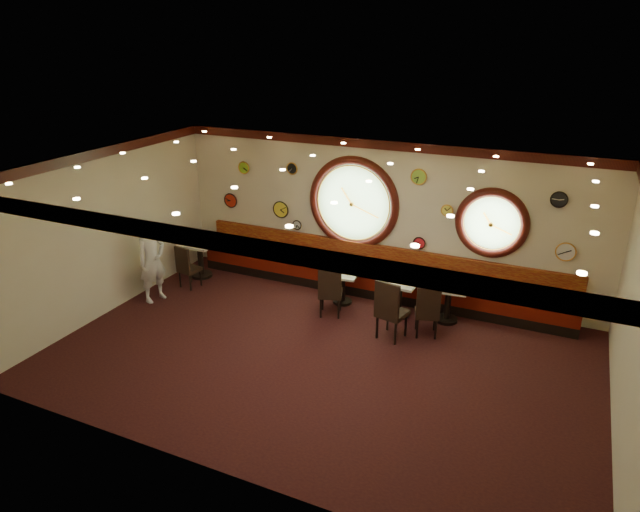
{
  "coord_description": "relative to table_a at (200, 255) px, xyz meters",
  "views": [
    {
      "loc": [
        3.5,
        -7.64,
        5.2
      ],
      "look_at": [
        -0.36,
        0.8,
        1.5
      ],
      "focal_mm": 32.0,
      "sensor_mm": 36.0,
      "label": 1
    }
  ],
  "objects": [
    {
      "name": "wall_clock_1",
      "position": [
        4.6,
        0.97,
        2.03
      ],
      "size": [
        0.3,
        0.03,
        0.3
      ],
      "primitive_type": "cylinder",
      "rotation": [
        1.57,
        0.0,
        0.0
      ],
      "color": "#86BE3B",
      "rests_on": "wall_back"
    },
    {
      "name": "wall_clock_0",
      "position": [
        0.65,
        0.97,
        1.83
      ],
      "size": [
        0.26,
        0.03,
        0.26
      ],
      "primitive_type": "cylinder",
      "rotation": [
        1.57,
        0.0,
        0.0
      ],
      "color": "#80B724",
      "rests_on": "wall_back"
    },
    {
      "name": "condiment_b_salt",
      "position": [
        3.33,
        0.12,
        0.21
      ],
      "size": [
        0.04,
        0.04,
        0.11
      ],
      "primitive_type": "cylinder",
      "color": "silver",
      "rests_on": "table_b"
    },
    {
      "name": "wall_clock_6",
      "position": [
        1.85,
        0.97,
        1.93
      ],
      "size": [
        0.24,
        0.03,
        0.24
      ],
      "primitive_type": "cylinder",
      "rotation": [
        1.57,
        0.0,
        0.0
      ],
      "color": "black",
      "rests_on": "wall_back"
    },
    {
      "name": "chair_b",
      "position": [
        3.41,
        -0.56,
        0.09
      ],
      "size": [
        0.56,
        0.56,
        0.65
      ],
      "rotation": [
        0.0,
        0.0,
        0.32
      ],
      "color": "black",
      "rests_on": "floor"
    },
    {
      "name": "porthole_right_ring",
      "position": [
        6.05,
        0.96,
        1.28
      ],
      "size": [
        1.09,
        0.03,
        1.09
      ],
      "primitive_type": "torus",
      "rotation": [
        1.57,
        0.0,
        0.0
      ],
      "color": "gold",
      "rests_on": "wall_back"
    },
    {
      "name": "wall_right",
      "position": [
        8.35,
        -1.99,
        1.08
      ],
      "size": [
        0.02,
        6.0,
        3.2
      ],
      "primitive_type": "cube",
      "color": "beige",
      "rests_on": "floor"
    },
    {
      "name": "condiment_b_bottle",
      "position": [
        3.51,
        0.11,
        0.24
      ],
      "size": [
        0.06,
        0.06,
        0.18
      ],
      "primitive_type": "cylinder",
      "color": "gold",
      "rests_on": "table_b"
    },
    {
      "name": "chair_c",
      "position": [
        4.72,
        -0.94,
        0.14
      ],
      "size": [
        0.57,
        0.57,
        0.71
      ],
      "rotation": [
        0.0,
        0.0,
        -0.22
      ],
      "color": "black",
      "rests_on": "floor"
    },
    {
      "name": "banquette_seat",
      "position": [
        3.85,
        0.73,
        -0.17
      ],
      "size": [
        8.0,
        0.55,
        0.3
      ],
      "primitive_type": "cube",
      "color": "#560E07",
      "rests_on": "banquette_base"
    },
    {
      "name": "waiter",
      "position": [
        -0.15,
        -1.38,
        0.34
      ],
      "size": [
        0.56,
        0.71,
        1.72
      ],
      "primitive_type": "imported",
      "rotation": [
        0.0,
        0.0,
        1.32
      ],
      "color": "silver",
      "rests_on": "floor"
    },
    {
      "name": "table_b",
      "position": [
        3.41,
        0.08,
        -0.1
      ],
      "size": [
        0.67,
        0.67,
        0.67
      ],
      "color": "black",
      "rests_on": "floor"
    },
    {
      "name": "condiment_c_salt",
      "position": [
        4.54,
        0.05,
        0.27
      ],
      "size": [
        0.03,
        0.03,
        0.09
      ],
      "primitive_type": "cylinder",
      "color": "#BDBDC1",
      "rests_on": "table_c"
    },
    {
      "name": "condiment_d_bottle",
      "position": [
        5.65,
        0.22,
        0.3
      ],
      "size": [
        0.05,
        0.05,
        0.14
      ],
      "primitive_type": "cylinder",
      "color": "gold",
      "rests_on": "table_d"
    },
    {
      "name": "wall_clock_8",
      "position": [
        0.25,
        0.97,
        1.03
      ],
      "size": [
        0.32,
        0.03,
        0.32
      ],
      "primitive_type": "cylinder",
      "rotation": [
        1.57,
        0.0,
        0.0
      ],
      "color": "#B42212",
      "rests_on": "wall_back"
    },
    {
      "name": "molding_back",
      "position": [
        3.85,
        0.96,
        2.59
      ],
      "size": [
        9.0,
        0.1,
        0.18
      ],
      "primitive_type": "cube",
      "color": "#370D0A",
      "rests_on": "wall_back"
    },
    {
      "name": "condiment_a_bottle",
      "position": [
        0.17,
        0.03,
        0.38
      ],
      "size": [
        0.05,
        0.05,
        0.15
      ],
      "primitive_type": "cylinder",
      "color": "gold",
      "rests_on": "table_a"
    },
    {
      "name": "wall_left",
      "position": [
        -0.65,
        -1.99,
        1.08
      ],
      "size": [
        0.02,
        6.0,
        3.2
      ],
      "primitive_type": "cube",
      "color": "beige",
      "rests_on": "floor"
    },
    {
      "name": "porthole_left_ring",
      "position": [
        3.25,
        0.96,
        1.33
      ],
      "size": [
        1.61,
        0.03,
        1.61
      ],
      "primitive_type": "torus",
      "rotation": [
        1.57,
        0.0,
        0.0
      ],
      "color": "gold",
      "rests_on": "wall_back"
    },
    {
      "name": "molding_left",
      "position": [
        -0.6,
        -1.99,
        2.59
      ],
      "size": [
        0.1,
        6.0,
        0.18
      ],
      "primitive_type": "cube",
      "color": "#370D0A",
      "rests_on": "wall_back"
    },
    {
      "name": "condiment_a_pepper",
      "position": [
        0.07,
        -0.04,
        0.36
      ],
      "size": [
        0.04,
        0.04,
        0.11
      ],
      "primitive_type": "cylinder",
      "color": "silver",
      "rests_on": "table_a"
    },
    {
      "name": "ceiling",
      "position": [
        3.85,
        -1.99,
        2.68
      ],
      "size": [
        9.0,
        6.0,
        0.02
      ],
      "primitive_type": "cube",
      "color": "gold",
      "rests_on": "wall_back"
    },
    {
      "name": "wall_clock_2",
      "position": [
        7.15,
        0.97,
        1.88
      ],
      "size": [
        0.28,
        0.03,
        0.28
      ],
      "primitive_type": "cylinder",
      "rotation": [
        1.57,
        0.0,
        0.0
      ],
      "color": "black",
      "rests_on": "wall_back"
    },
    {
      "name": "condiment_b_pepper",
      "position": [
        3.42,
        0.11,
        0.21
      ],
      "size": [
        0.04,
        0.04,
        0.11
      ],
      "primitive_type": "cylinder",
      "color": "silver",
      "rests_on": "table_b"
    },
    {
      "name": "banquette_base",
      "position": [
        3.85,
        0.73,
        -0.42
      ],
      "size": [
        8.0,
        0.55,
        0.2
      ],
      "primitive_type": "cube",
      "color": "black",
      "rests_on": "floor"
    },
    {
      "name": "wall_front",
      "position": [
        3.85,
        -4.99,
        1.08
      ],
      "size": [
        9.0,
        0.02,
        3.2
      ],
      "primitive_type": "cube",
      "color": "beige",
      "rests_on": "floor"
    },
    {
      "name": "wall_back",
      "position": [
        3.85,
        1.01,
        1.08
      ],
      "size": [
        9.0,
        0.02,
        3.2
      ],
      "primitive_type": "cube",
      "color": "beige",
      "rests_on": "floor"
    },
    {
      "name": "table_c",
      "position": [
        4.61,
        0.02,
        -0.05
      ],
      "size": [
        0.7,
        0.7,
        0.74
      ],
      "color": "black",
      "rests_on": "floor"
    },
    {
      "name": "porthole_right_frame",
      "position": [
        6.05,
        0.99,
        1.28
      ],
      "size": [
        1.38,
        0.18,
        1.38
      ],
      "primitive_type": "torus",
      "rotation": [
        1.57,
        0.0,
        0.0
      ],
      "color": "#370D0A",
      "rests_on": "wall_back"
    },
    {
      "name": "condiment_c_pepper",
      "position": [
        4.59,
        -0.03,
        0.27
      ],
      "size": [
        0.03,
        0.03,
        0.1
      ],
      "primitive_type": "cylinder",
      "color": "silver",
      "rests_on": "table_c"
    },
    {
      "name": "wall_clock_3",
      "position": [
        1.55,
        0.97,
        0.98
      ],
      "size": [
        0.36,
        0.03,
        0.36
      ],
      "primitive_type": "cylinder",
      "rotation": [
        1.57,
        0.0,
        0.0
      ],
      "color": "yellow",
      "rests_on": "wall_back"
    },
    {
      "name": "wall_clock_5",
      "position": [
        1.95,
        0.97,
        0.68
      ],
      "size": [
        0.2,
        0.03,
        0.2
      ],
      "primitive_type": "cylinder",
      "rotation": [
        1.57,
        0.0,
        0.0
      ],
      "color": "silver",
      "rests_on": "wall_back"
    },
    {
      "name": "wall_clock_7",
      "position": [
        7.4,
        0.97,
        0.93
      ],
      "size": [
        0.34,
        0.03,
        0.34
      ],
      "primitive_type": "cylinder",
      "rotation": [
        1.57,
        0.0,
        0.0
      ],
      "color": "white",
      "rests_on": "wall_back"
    },
    {
      "name": "chair_d",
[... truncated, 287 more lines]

